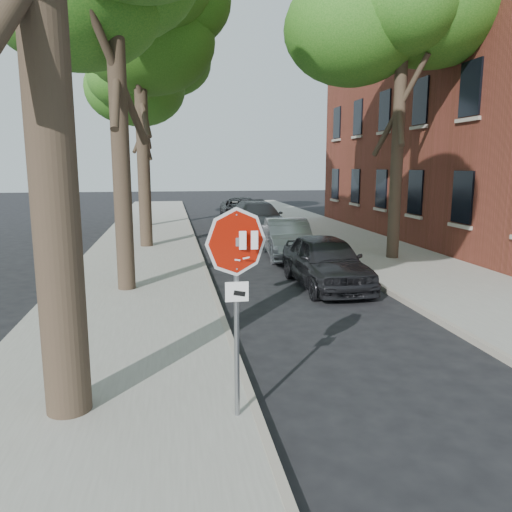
# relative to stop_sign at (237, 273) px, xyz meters

# --- Properties ---
(ground) EXTENTS (120.00, 120.00, 0.00)m
(ground) POSITION_rel_stop_sign_xyz_m (0.70, 0.03, -1.95)
(ground) COLOR black
(ground) RESTS_ON ground
(sidewalk_left) EXTENTS (4.00, 55.00, 0.12)m
(sidewalk_left) POSITION_rel_stop_sign_xyz_m (-1.80, 12.03, -1.89)
(sidewalk_left) COLOR gray
(sidewalk_left) RESTS_ON ground
(sidewalk_right) EXTENTS (4.00, 55.00, 0.12)m
(sidewalk_right) POSITION_rel_stop_sign_xyz_m (6.70, 12.03, -1.89)
(sidewalk_right) COLOR gray
(sidewalk_right) RESTS_ON ground
(curb_left) EXTENTS (0.12, 55.00, 0.13)m
(curb_left) POSITION_rel_stop_sign_xyz_m (0.25, 12.03, -1.88)
(curb_left) COLOR #9E9384
(curb_left) RESTS_ON ground
(curb_right) EXTENTS (0.12, 55.00, 0.13)m
(curb_right) POSITION_rel_stop_sign_xyz_m (4.65, 12.03, -1.88)
(curb_right) COLOR #9E9384
(curb_right) RESTS_ON ground
(stop_sign) EXTENTS (0.76, 0.34, 2.61)m
(stop_sign) POSITION_rel_stop_sign_xyz_m (0.00, 0.00, 0.00)
(stop_sign) COLOR gray
(stop_sign) RESTS_ON sidewalk_left
(tree_mid_b) EXTENTS (5.88, 5.46, 10.36)m
(tree_mid_b) POSITION_rel_stop_sign_xyz_m (-1.72, 14.15, 6.05)
(tree_mid_b) COLOR black
(tree_mid_b) RESTS_ON sidewalk_left
(tree_far) EXTENTS (5.29, 4.91, 9.33)m
(tree_far) POSITION_rel_stop_sign_xyz_m (-2.02, 21.14, 5.26)
(tree_far) COLOR black
(tree_far) RESTS_ON sidewalk_left
(tree_right) EXTENTS (5.29, 4.91, 9.33)m
(tree_right) POSITION_rel_stop_sign_xyz_m (6.68, 10.14, 5.26)
(tree_right) COLOR black
(tree_right) RESTS_ON sidewalk_right
(car_a) EXTENTS (1.73, 4.13, 1.40)m
(car_a) POSITION_rel_stop_sign_xyz_m (3.30, 6.82, -1.25)
(car_a) COLOR black
(car_a) RESTS_ON ground
(car_b) EXTENTS (1.82, 4.23, 1.36)m
(car_b) POSITION_rel_stop_sign_xyz_m (3.30, 11.22, -1.27)
(car_b) COLOR gray
(car_b) RESTS_ON ground
(car_c) EXTENTS (2.41, 5.44, 1.55)m
(car_c) POSITION_rel_stop_sign_xyz_m (3.26, 17.23, -1.17)
(car_c) COLOR #48494D
(car_c) RESTS_ON ground
(car_d) EXTENTS (2.65, 5.20, 1.41)m
(car_d) POSITION_rel_stop_sign_xyz_m (3.30, 22.73, -1.25)
(car_d) COLOR black
(car_d) RESTS_ON ground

